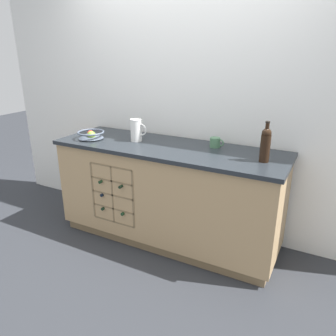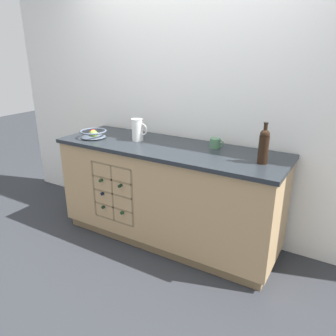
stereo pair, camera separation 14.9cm
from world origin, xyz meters
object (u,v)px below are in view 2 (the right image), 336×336
Objects in this scene: standing_wine_bottle at (264,145)px; white_pitcher at (138,129)px; fruit_bowl at (93,133)px; ceramic_mug at (215,143)px.

white_pitcher is at bearing 177.66° from standing_wine_bottle.
fruit_bowl is 2.02× the size of ceramic_mug.
ceramic_mug is (1.14, 0.29, -0.00)m from fruit_bowl.
white_pitcher is 0.74m from ceramic_mug.
ceramic_mug is at bearing 14.28° from fruit_bowl.
standing_wine_bottle is (0.46, -0.20, 0.10)m from ceramic_mug.
white_pitcher is at bearing -168.41° from ceramic_mug.
standing_wine_bottle reaches higher than white_pitcher.
white_pitcher reaches higher than ceramic_mug.
white_pitcher reaches higher than fruit_bowl.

